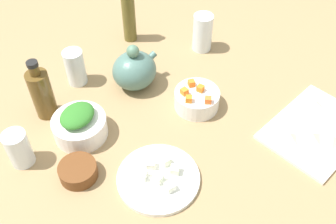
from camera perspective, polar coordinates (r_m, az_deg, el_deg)
The scene contains 29 objects.
tabletop at distance 110.45cm, azimuth 0.00°, elevation -2.31°, with size 190.00×190.00×3.00cm, color #987A52.
cutting_board at distance 114.98cm, azimuth 21.04°, elevation -2.43°, with size 29.27×21.33×1.00cm, color white.
plate_tofu at distance 97.53cm, azimuth -1.44°, elevation -9.77°, with size 20.81×20.81×1.20cm, color white.
bowl_greens at distance 107.38cm, azimuth -12.87°, elevation -2.16°, with size 14.65×14.65×5.93cm, color white.
bowl_carrots at distance 112.46cm, azimuth 4.36°, elevation 1.81°, with size 13.10×13.10×5.47cm, color white.
bowl_small_side at distance 99.69cm, azimuth -13.14°, elevation -8.51°, with size 9.61×9.61×3.79cm, color brown.
teapot at distance 117.45cm, azimuth -4.97°, elevation 6.23°, with size 15.27×12.86×14.90cm.
bottle_0 at distance 134.95cm, azimuth -5.82°, elevation 13.99°, with size 4.54×4.54×21.73cm.
bottle_1 at distance 112.13cm, azimuth -18.16°, elevation 2.67°, with size 6.07×6.07×19.02cm.
drinking_glass_0 at distance 121.60cm, azimuth -13.56°, elevation 6.45°, with size 6.05×6.05×11.48cm, color white.
drinking_glass_1 at distance 104.16cm, azimuth -21.21°, elevation -5.06°, with size 6.03×6.03×10.37cm, color white.
drinking_glass_2 at distance 131.94cm, azimuth 5.13°, elevation 11.63°, with size 6.56×6.56×12.82cm, color white.
carrot_cube_0 at distance 112.14cm, azimuth 3.48°, elevation 4.28°, with size 1.80×1.80×1.80cm, color orange.
carrot_cube_1 at distance 110.74cm, azimuth 4.79°, elevation 3.52°, with size 1.80×1.80×1.80cm, color orange.
carrot_cube_2 at distance 107.38cm, azimuth 3.09°, elevation 1.94°, with size 1.80×1.80×1.80cm, color orange.
carrot_cube_3 at distance 107.49cm, azimuth 5.95°, elevation 1.76°, with size 1.80×1.80×1.80cm, color orange.
carrot_cube_4 at distance 109.49cm, azimuth 2.43°, elevation 3.06°, with size 1.80×1.80×1.80cm, color orange.
chopped_greens_mound at distance 104.01cm, azimuth -13.28°, elevation -0.47°, with size 10.17×8.30×3.39cm, color #307527.
tofu_cube_0 at distance 94.18cm, azimuth 0.32°, elevation -10.97°, with size 2.20×2.20×2.20cm, color white.
tofu_cube_1 at distance 95.49cm, azimuth -1.47°, elevation -9.78°, with size 2.20×2.20×2.20cm, color silver.
tofu_cube_2 at distance 96.89cm, azimuth 1.03°, elevation -8.54°, with size 2.20×2.20×2.20cm, color #E8F1CB.
tofu_cube_3 at distance 97.89cm, azimuth -2.57°, elevation -7.76°, with size 2.20×2.20×2.20cm, color white.
tofu_cube_4 at distance 96.20cm, azimuth -3.83°, elevation -9.28°, with size 2.20×2.20×2.20cm, color silver.
tofu_cube_5 at distance 98.49cm, azimuth -0.36°, elevation -7.20°, with size 2.20×2.20×2.20cm, color silver.
dumpling_0 at distance 119.35cm, azimuth 20.95°, elevation 0.89°, with size 5.48×5.39×2.05cm, color beige.
dumpling_1 at distance 112.22cm, azimuth 23.12°, elevation -3.65°, with size 4.24×4.15×2.03cm, color beige.
dumpling_2 at distance 117.60cm, azimuth 23.38°, elevation -0.64°, with size 5.72×5.21×2.83cm, color beige.
dumpling_3 at distance 108.57cm, azimuth 17.47°, elevation -3.46°, with size 4.83×4.47×2.31cm, color beige.
dumpling_4 at distance 110.44cm, azimuth 20.44°, elevation -3.43°, with size 5.55×5.36×2.32cm, color beige.
Camera 1 is at (-47.20, -54.89, 84.92)cm, focal length 41.23 mm.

